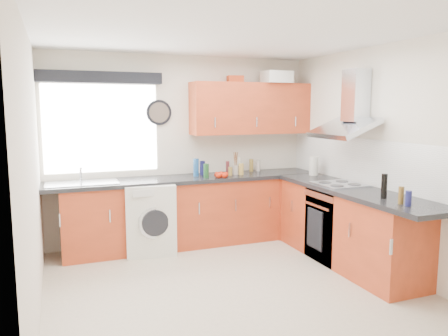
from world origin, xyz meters
name	(u,v)px	position (x,y,z in m)	size (l,w,h in m)	color
ground_plane	(231,286)	(0.00, 0.00, 0.00)	(3.60, 3.60, 0.00)	beige
ceiling	(232,34)	(0.00, 0.00, 2.50)	(3.60, 3.60, 0.02)	white
wall_back	(182,149)	(0.00, 1.80, 1.25)	(3.60, 0.02, 2.50)	silver
wall_front	(344,201)	(0.00, -1.80, 1.25)	(3.60, 0.02, 2.50)	silver
wall_left	(32,175)	(-1.80, 0.00, 1.25)	(0.02, 3.60, 2.50)	silver
wall_right	(379,158)	(1.80, 0.00, 1.25)	(0.02, 3.60, 2.50)	silver
window	(102,128)	(-1.05, 1.79, 1.55)	(1.40, 0.02, 1.10)	silver
window_blind	(100,77)	(-1.05, 1.70, 2.18)	(1.50, 0.18, 0.14)	black
splashback	(361,161)	(1.79, 0.30, 1.18)	(0.01, 3.00, 0.54)	white
base_cab_back	(181,213)	(-0.10, 1.51, 0.43)	(3.00, 0.58, 0.86)	#9E3619
base_cab_corner	(288,204)	(1.50, 1.50, 0.43)	(0.60, 0.60, 0.86)	#9E3619
base_cab_right	(347,227)	(1.51, 0.15, 0.43)	(0.58, 2.10, 0.86)	#9E3619
worktop_back	(188,179)	(0.00, 1.50, 0.89)	(3.60, 0.62, 0.05)	black
worktop_right	(356,191)	(1.50, 0.00, 0.89)	(0.62, 2.42, 0.05)	black
sink	(82,180)	(-1.33, 1.50, 0.95)	(0.84, 0.46, 0.10)	silver
oven	(338,225)	(1.50, 0.30, 0.42)	(0.56, 0.58, 0.85)	black
hob_plate	(340,184)	(1.50, 0.30, 0.92)	(0.52, 0.52, 0.01)	silver
extractor_hood	(349,111)	(1.60, 0.30, 1.77)	(0.52, 0.78, 0.66)	silver
upper_cabinets	(251,109)	(0.95, 1.62, 1.80)	(1.70, 0.35, 0.70)	#9E3619
washing_machine	(150,217)	(-0.54, 1.40, 0.44)	(0.60, 0.58, 0.88)	silver
wall_clock	(159,113)	(-0.31, 1.76, 1.75)	(0.33, 0.33, 0.04)	black
casserole	(277,77)	(1.29, 1.52, 2.23)	(0.38, 0.28, 0.16)	silver
storage_box	(235,79)	(0.75, 1.72, 2.20)	(0.21, 0.18, 0.10)	#C9421A
utensil_pot	(236,170)	(0.66, 1.48, 0.97)	(0.09, 0.09, 0.13)	gray
kitchen_roll	(314,166)	(1.62, 1.05, 1.04)	(0.12, 0.12, 0.25)	silver
tomato_cluster	(221,175)	(0.39, 1.30, 0.95)	(0.16, 0.16, 0.07)	red
jar_0	(241,169)	(0.72, 1.43, 0.99)	(0.07, 0.07, 0.15)	#A58339
jar_1	(230,171)	(0.57, 1.44, 0.97)	(0.05, 0.05, 0.11)	olive
jar_2	(206,171)	(0.20, 1.36, 1.00)	(0.07, 0.07, 0.18)	#17401C
jar_3	(202,168)	(0.23, 1.61, 1.00)	(0.07, 0.07, 0.19)	#131342
jar_4	(228,168)	(0.58, 1.56, 1.00)	(0.05, 0.05, 0.18)	#531D20
jar_5	(240,165)	(0.75, 1.55, 1.02)	(0.06, 0.06, 0.22)	#B3AC98
jar_6	(251,165)	(0.99, 1.68, 1.00)	(0.06, 0.06, 0.18)	olive
jar_7	(196,167)	(0.12, 1.54, 1.03)	(0.07, 0.07, 0.23)	#1C4E89
jar_8	(258,166)	(1.09, 1.67, 0.99)	(0.07, 0.07, 0.16)	#B0A296
bottle_0	(384,186)	(1.44, -0.52, 1.03)	(0.06, 0.06, 0.25)	black
bottle_1	(408,198)	(1.40, -0.88, 0.98)	(0.06, 0.06, 0.14)	navy
bottle_2	(401,195)	(1.40, -0.78, 0.99)	(0.05, 0.05, 0.17)	brown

